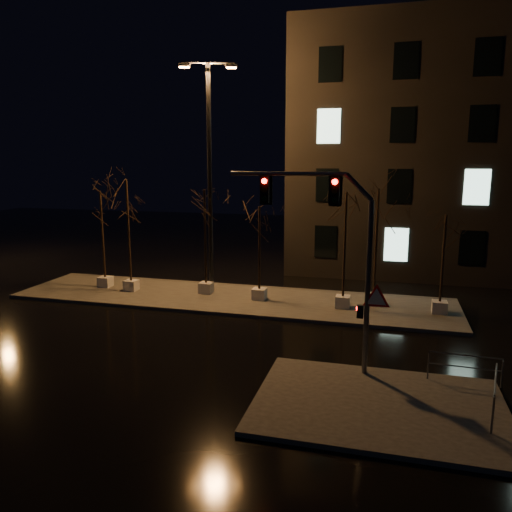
# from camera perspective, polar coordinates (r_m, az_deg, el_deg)

# --- Properties ---
(ground) EXTENTS (90.00, 90.00, 0.00)m
(ground) POSITION_cam_1_polar(r_m,az_deg,el_deg) (19.88, -8.38, -9.59)
(ground) COLOR black
(ground) RESTS_ON ground
(median) EXTENTS (22.00, 5.00, 0.15)m
(median) POSITION_cam_1_polar(r_m,az_deg,el_deg) (25.20, -2.98, -4.88)
(median) COLOR #3F3D38
(median) RESTS_ON ground
(sidewalk_corner) EXTENTS (7.00, 5.00, 0.15)m
(sidewalk_corner) POSITION_cam_1_polar(r_m,az_deg,el_deg) (15.19, 13.82, -16.24)
(sidewalk_corner) COLOR #3F3D38
(sidewalk_corner) RESTS_ON ground
(building) EXTENTS (25.00, 12.00, 15.00)m
(building) POSITION_cam_1_polar(r_m,az_deg,el_deg) (35.65, 25.94, 10.77)
(building) COLOR black
(building) RESTS_ON ground
(tree_0) EXTENTS (1.80, 1.80, 5.34)m
(tree_0) POSITION_cam_1_polar(r_m,az_deg,el_deg) (27.72, -17.26, 4.79)
(tree_0) COLOR silver
(tree_0) RESTS_ON median
(tree_1) EXTENTS (1.80, 1.80, 5.96)m
(tree_1) POSITION_cam_1_polar(r_m,az_deg,el_deg) (26.48, -14.49, 5.69)
(tree_1) COLOR silver
(tree_1) RESTS_ON median
(tree_2) EXTENTS (1.80, 1.80, 5.47)m
(tree_2) POSITION_cam_1_polar(r_m,az_deg,el_deg) (25.32, -5.88, 4.90)
(tree_2) COLOR silver
(tree_2) RESTS_ON median
(tree_3) EXTENTS (1.80, 1.80, 4.72)m
(tree_3) POSITION_cam_1_polar(r_m,az_deg,el_deg) (24.05, 0.40, 3.28)
(tree_3) COLOR silver
(tree_3) RESTS_ON median
(tree_4) EXTENTS (1.80, 1.80, 5.50)m
(tree_4) POSITION_cam_1_polar(r_m,az_deg,el_deg) (22.96, 10.20, 4.24)
(tree_4) COLOR silver
(tree_4) RESTS_ON median
(tree_5) EXTENTS (1.80, 1.80, 5.65)m
(tree_5) POSITION_cam_1_polar(r_m,az_deg,el_deg) (23.66, 13.70, 4.56)
(tree_5) COLOR silver
(tree_5) RESTS_ON median
(tree_6) EXTENTS (1.80, 1.80, 4.56)m
(tree_6) POSITION_cam_1_polar(r_m,az_deg,el_deg) (23.34, 20.74, 2.04)
(tree_6) COLOR silver
(tree_6) RESTS_ON median
(traffic_signal_mast) EXTENTS (5.26, 0.23, 6.42)m
(traffic_signal_mast) POSITION_cam_1_polar(r_m,az_deg,el_deg) (15.85, 9.11, 1.48)
(traffic_signal_mast) COLOR #515358
(traffic_signal_mast) RESTS_ON sidewalk_corner
(streetlight_main) EXTENTS (2.80, 1.23, 11.45)m
(streetlight_main) POSITION_cam_1_polar(r_m,az_deg,el_deg) (25.50, -5.34, 10.49)
(streetlight_main) COLOR black
(streetlight_main) RESTS_ON median
(guard_rail_a) EXTENTS (2.15, 0.15, 0.93)m
(guard_rail_a) POSITION_cam_1_polar(r_m,az_deg,el_deg) (16.92, 22.76, -11.38)
(guard_rail_a) COLOR #515358
(guard_rail_a) RESTS_ON sidewalk_corner
(guard_rail_b) EXTENTS (0.50, 2.20, 1.06)m
(guard_rail_b) POSITION_cam_1_polar(r_m,az_deg,el_deg) (15.28, 25.61, -13.71)
(guard_rail_b) COLOR #515358
(guard_rail_b) RESTS_ON sidewalk_corner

